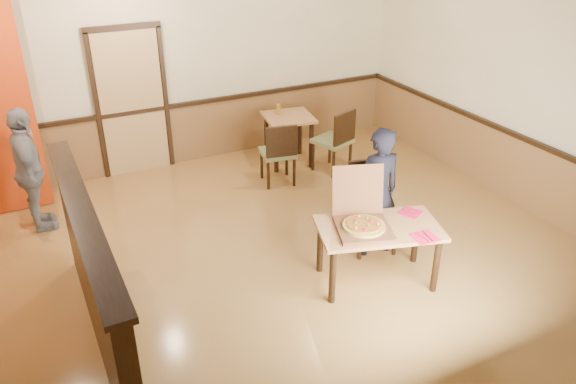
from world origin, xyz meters
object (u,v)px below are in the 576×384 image
object	(u,v)px
pizza_box	(363,221)
condiment	(278,109)
main_table	(378,235)
diner	(377,192)
diner_chair	(371,202)
side_chair_right	(336,139)
side_table	(288,127)
side_chair_left	(279,151)
passerby	(30,171)

from	to	relation	value
pizza_box	condiment	distance (m)	3.31
pizza_box	condiment	world-z (taller)	pizza_box
main_table	diner	distance (m)	0.61
diner_chair	side_chair_right	distance (m)	2.03
diner_chair	side_table	xyz separation A→B (m)	(0.22, 2.53, 0.02)
diner_chair	side_table	world-z (taller)	diner_chair
pizza_box	side_chair_right	bearing A→B (deg)	83.80
side_chair_left	condiment	xyz separation A→B (m)	(0.36, 0.75, 0.33)
side_chair_left	passerby	bearing A→B (deg)	5.97
side_table	passerby	world-z (taller)	passerby
side_chair_right	side_table	distance (m)	0.78
main_table	passerby	bearing A→B (deg)	154.68
pizza_box	main_table	bearing A→B (deg)	-0.05
diner	passerby	distance (m)	4.09
diner_chair	side_table	bearing A→B (deg)	99.21
side_chair_right	side_table	xyz separation A→B (m)	(-0.47, 0.62, 0.05)
diner_chair	side_chair_left	size ratio (longest dim) A/B	1.10
main_table	diner_chair	bearing A→B (deg)	78.45
side_table	condiment	size ratio (longest dim) A/B	5.16
condiment	pizza_box	bearing A→B (deg)	-100.94
side_chair_left	condiment	world-z (taller)	side_chair_left
main_table	pizza_box	xyz separation A→B (m)	(-0.17, 0.06, 0.18)
condiment	side_table	bearing A→B (deg)	-51.96
side_table	passerby	bearing A→B (deg)	-174.01
side_table	condiment	distance (m)	0.31
side_chair_left	condiment	distance (m)	0.89
diner	condiment	bearing A→B (deg)	-90.28
passerby	condiment	xyz separation A→B (m)	(3.54, 0.51, 0.06)
passerby	diner	bearing A→B (deg)	-125.79
pizza_box	condiment	xyz separation A→B (m)	(0.63, 3.24, 0.10)
passerby	diner_chair	bearing A→B (deg)	-123.69
side_chair_left	condiment	bearing A→B (deg)	-105.40
diner_chair	side_chair_right	bearing A→B (deg)	84.23
main_table	side_chair_right	distance (m)	2.76
side_chair_left	diner	world-z (taller)	diner
diner	pizza_box	size ratio (longest dim) A/B	1.96
side_chair_right	diner	xyz separation A→B (m)	(-0.73, -2.06, 0.23)
diner	passerby	xyz separation A→B (m)	(-3.38, 2.30, 0.01)
main_table	diner_chair	xyz separation A→B (m)	(0.35, 0.64, -0.00)
side_chair_left	side_chair_right	xyz separation A→B (m)	(0.94, 0.00, 0.02)
side_table	pizza_box	world-z (taller)	pizza_box
side_table	diner	distance (m)	2.70
side_chair_left	diner	bearing A→B (deg)	105.91
diner	passerby	size ratio (longest dim) A/B	0.98
diner_chair	side_chair_right	size ratio (longest dim) A/B	1.06
side_chair_left	pizza_box	world-z (taller)	pizza_box
main_table	side_table	xyz separation A→B (m)	(0.56, 3.17, 0.02)
passerby	main_table	bearing A→B (deg)	-133.80
main_table	pizza_box	distance (m)	0.25
side_chair_right	diner	bearing A→B (deg)	50.60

